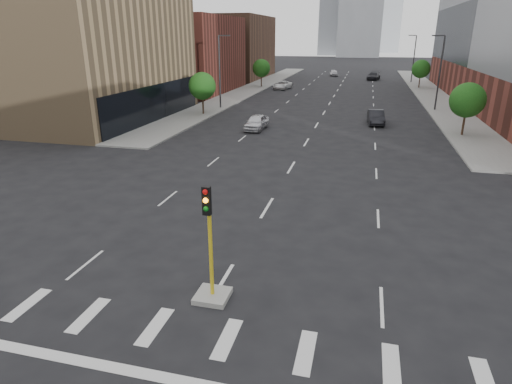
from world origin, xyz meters
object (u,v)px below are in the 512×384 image
at_px(car_distant, 334,73).
at_px(car_deep_right, 374,76).
at_px(car_mid_right, 376,117).
at_px(car_far_left, 283,85).
at_px(car_near_left, 256,122).
at_px(median_traffic_signal, 211,275).

bearing_deg(car_distant, car_deep_right, -48.46).
xyz_separation_m(car_mid_right, car_far_left, (-15.70, 28.82, -0.05)).
relative_size(car_near_left, car_far_left, 0.88).
distance_m(median_traffic_signal, car_far_left, 64.64).
distance_m(car_near_left, car_deep_right, 56.87).
bearing_deg(car_far_left, car_deep_right, 61.81).
xyz_separation_m(car_near_left, car_distant, (2.89, 62.97, -0.03)).
distance_m(median_traffic_signal, car_mid_right, 35.63).
distance_m(car_far_left, car_distant, 29.15).
distance_m(median_traffic_signal, car_distant, 92.31).
height_order(car_near_left, car_distant, car_near_left).
height_order(median_traffic_signal, car_near_left, median_traffic_signal).
distance_m(car_deep_right, car_distant, 11.60).
height_order(car_deep_right, car_distant, car_deep_right).
bearing_deg(car_mid_right, car_deep_right, 85.22).
bearing_deg(car_deep_right, car_near_left, -92.79).
xyz_separation_m(car_far_left, car_distant, (6.80, 28.34, 0.03)).
height_order(median_traffic_signal, car_distant, median_traffic_signal).
distance_m(car_far_left, car_deep_right, 26.26).
bearing_deg(car_mid_right, median_traffic_signal, -104.54).
bearing_deg(car_distant, car_near_left, -101.75).
height_order(car_far_left, car_deep_right, car_deep_right).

